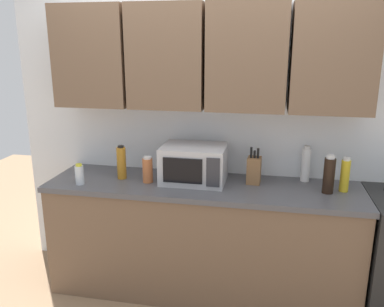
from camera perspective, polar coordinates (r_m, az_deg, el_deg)
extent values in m
cube|color=white|center=(3.21, 2.58, 4.32)|extent=(3.23, 0.06, 2.60)
cube|color=brown|center=(3.23, -13.78, 13.35)|extent=(0.56, 0.33, 0.75)
cube|color=brown|center=(3.03, -3.45, 13.63)|extent=(0.56, 0.33, 0.75)
cube|color=brown|center=(2.94, 7.90, 13.46)|extent=(0.56, 0.33, 0.75)
cube|color=brown|center=(2.96, 19.50, 12.75)|extent=(0.56, 0.33, 0.75)
cube|color=brown|center=(3.20, 1.45, -12.32)|extent=(2.33, 0.60, 0.86)
cube|color=#4C4C51|center=(3.01, 1.51, -4.74)|extent=(2.36, 0.63, 0.04)
cube|color=#B7B7BC|center=(3.02, 0.29, -1.47)|extent=(0.48, 0.36, 0.28)
cube|color=black|center=(2.86, -1.37, -2.49)|extent=(0.29, 0.01, 0.18)
cube|color=#2D2D33|center=(2.82, 3.02, -2.75)|extent=(0.10, 0.01, 0.21)
cube|color=brown|center=(3.04, 8.85, -2.38)|extent=(0.11, 0.13, 0.20)
cylinder|color=black|center=(2.99, 8.47, 0.14)|extent=(0.02, 0.02, 0.08)
cylinder|color=black|center=(2.99, 8.94, -0.11)|extent=(0.02, 0.02, 0.06)
cylinder|color=black|center=(2.99, 9.43, 0.04)|extent=(0.02, 0.02, 0.08)
cylinder|color=white|center=(3.16, 15.95, -1.61)|extent=(0.07, 0.07, 0.25)
cylinder|color=silver|center=(3.12, 16.14, 0.84)|extent=(0.05, 0.05, 0.03)
cylinder|color=silver|center=(3.10, -15.79, -2.99)|extent=(0.06, 0.06, 0.14)
cylinder|color=yellow|center=(3.07, -15.90, -1.58)|extent=(0.05, 0.05, 0.02)
cylinder|color=#AD701E|center=(3.14, -10.05, -1.35)|extent=(0.07, 0.07, 0.25)
cylinder|color=black|center=(3.11, -10.17, 0.99)|extent=(0.04, 0.04, 0.02)
cylinder|color=#BC6638|center=(3.04, -6.36, -2.43)|extent=(0.08, 0.08, 0.18)
cylinder|color=silver|center=(3.01, -6.42, -0.59)|extent=(0.06, 0.06, 0.02)
cylinder|color=black|center=(2.95, 18.99, -3.04)|extent=(0.08, 0.08, 0.25)
cylinder|color=silver|center=(2.91, 19.23, -0.44)|extent=(0.06, 0.06, 0.03)
cylinder|color=gold|center=(3.03, 21.02, -3.01)|extent=(0.06, 0.06, 0.23)
cylinder|color=silver|center=(2.99, 21.25, -0.73)|extent=(0.05, 0.05, 0.02)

